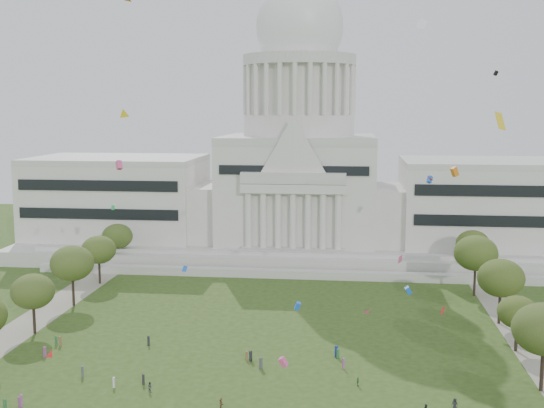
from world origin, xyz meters
TOP-DOWN VIEW (x-y plane):
  - capitol at (0.00, 113.59)m, footprint 160.00×64.50m
  - path_left at (-48.00, 30.00)m, footprint 8.00×160.00m
  - path_right at (48.00, 30.00)m, footprint 8.00×160.00m
  - row_tree_r_2 at (44.17, 17.44)m, footprint 9.55×9.55m
  - row_tree_l_3 at (-44.09, 33.92)m, footprint 8.12×8.12m
  - row_tree_r_3 at (44.40, 34.48)m, footprint 7.01×7.01m
  - row_tree_l_4 at (-44.08, 52.42)m, footprint 9.29×9.29m
  - row_tree_r_4 at (44.76, 50.04)m, footprint 9.19×9.19m
  - row_tree_l_5 at (-45.22, 71.01)m, footprint 8.33×8.33m
  - row_tree_r_5 at (43.49, 70.19)m, footprint 9.82×9.82m
  - row_tree_l_6 at (-46.87, 89.14)m, footprint 8.19×8.19m
  - row_tree_r_6 at (45.96, 88.13)m, footprint 8.42×8.42m
  - person_0 at (30.15, 8.92)m, footprint 1.08×0.96m
  - person_5 at (-2.85, 5.95)m, footprint 1.08×1.54m
  - person_8 at (-14.54, 10.24)m, footprint 0.90×0.84m
  - person_10 at (16.61, 16.02)m, footprint 0.52×0.84m
  - distant_crowd at (-12.83, 14.14)m, footprint 54.74×36.10m
  - kite_swarm at (1.15, 7.13)m, footprint 90.20×103.21m

SIDE VIEW (x-z plane):
  - path_left at x=-48.00m, z-range 0.00..0.04m
  - path_right at x=48.00m, z-range 0.00..0.04m
  - person_10 at x=16.61m, z-range 0.00..1.37m
  - person_5 at x=-2.85m, z-range 0.00..1.54m
  - person_8 at x=-14.54m, z-range 0.00..1.58m
  - distant_crowd at x=-12.83m, z-range -0.10..1.85m
  - person_0 at x=30.15m, z-range 0.00..1.86m
  - row_tree_r_3 at x=44.40m, z-range 2.09..12.07m
  - row_tree_l_3 at x=-44.09m, z-range 2.43..13.98m
  - row_tree_l_6 at x=-46.87m, z-range 2.45..14.09m
  - row_tree_l_5 at x=-45.22m, z-range 2.49..14.34m
  - row_tree_r_6 at x=45.96m, z-range 2.52..14.49m
  - row_tree_r_4 at x=44.76m, z-range 2.76..15.82m
  - row_tree_l_4 at x=-44.08m, z-range 2.79..16.00m
  - row_tree_r_2 at x=44.17m, z-range 2.87..16.45m
  - row_tree_r_5 at x=43.49m, z-range 2.95..16.91m
  - capitol at x=0.00m, z-range -23.35..67.95m
  - kite_swarm at x=1.15m, z-range 0.31..59.76m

